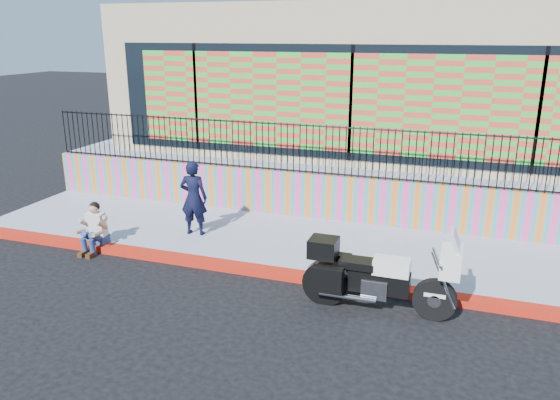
% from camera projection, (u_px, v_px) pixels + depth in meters
% --- Properties ---
extents(ground, '(90.00, 90.00, 0.00)m').
position_uv_depth(ground, '(300.00, 280.00, 10.39)').
color(ground, black).
rests_on(ground, ground).
extents(red_curb, '(16.00, 0.30, 0.15)m').
position_uv_depth(red_curb, '(300.00, 277.00, 10.37)').
color(red_curb, '#AE280C').
rests_on(red_curb, ground).
extents(sidewalk, '(16.00, 3.00, 0.15)m').
position_uv_depth(sidewalk, '(322.00, 246.00, 11.86)').
color(sidewalk, '#929BB0').
rests_on(sidewalk, ground).
extents(mural_wall, '(16.00, 0.20, 1.10)m').
position_uv_depth(mural_wall, '(340.00, 198.00, 13.12)').
color(mural_wall, '#FF439A').
rests_on(mural_wall, sidewalk).
extents(metal_fence, '(15.80, 0.04, 1.20)m').
position_uv_depth(metal_fence, '(342.00, 151.00, 12.78)').
color(metal_fence, black).
rests_on(metal_fence, mural_wall).
extents(elevated_platform, '(16.00, 10.00, 1.25)m').
position_uv_depth(elevated_platform, '(375.00, 157.00, 17.75)').
color(elevated_platform, '#929BB0').
rests_on(elevated_platform, ground).
extents(storefront_building, '(14.00, 8.06, 4.00)m').
position_uv_depth(storefront_building, '(379.00, 75.00, 16.77)').
color(storefront_building, tan).
rests_on(storefront_building, elevated_platform).
extents(police_motorcycle, '(2.54, 0.84, 1.58)m').
position_uv_depth(police_motorcycle, '(376.00, 274.00, 9.09)').
color(police_motorcycle, black).
rests_on(police_motorcycle, ground).
extents(police_officer, '(0.66, 0.48, 1.69)m').
position_uv_depth(police_officer, '(194.00, 198.00, 12.12)').
color(police_officer, black).
rests_on(police_officer, sidewalk).
extents(seated_man, '(0.54, 0.71, 1.06)m').
position_uv_depth(seated_man, '(93.00, 232.00, 11.59)').
color(seated_man, navy).
rests_on(seated_man, ground).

